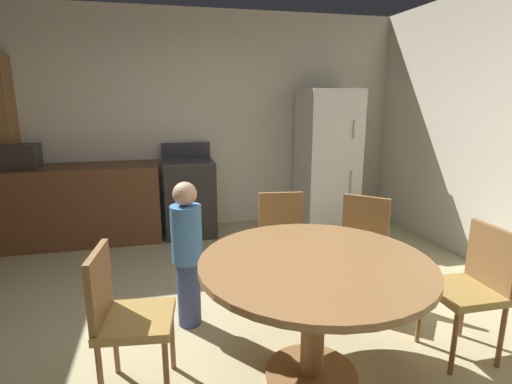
# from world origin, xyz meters

# --- Properties ---
(ground_plane) EXTENTS (14.00, 14.00, 0.00)m
(ground_plane) POSITION_xyz_m (0.00, 0.00, 0.00)
(ground_plane) COLOR tan
(wall_back) EXTENTS (5.53, 0.12, 2.70)m
(wall_back) POSITION_xyz_m (0.00, 2.92, 1.35)
(wall_back) COLOR silver
(wall_back) RESTS_ON ground
(kitchen_counter) EXTENTS (1.96, 0.60, 0.90)m
(kitchen_counter) POSITION_xyz_m (-1.48, 2.52, 0.45)
(kitchen_counter) COLOR brown
(kitchen_counter) RESTS_ON ground
(oven_range) EXTENTS (0.60, 0.60, 1.10)m
(oven_range) POSITION_xyz_m (-0.15, 2.52, 0.47)
(oven_range) COLOR #2D2B28
(oven_range) RESTS_ON ground
(refrigerator) EXTENTS (0.68, 0.68, 1.76)m
(refrigerator) POSITION_xyz_m (1.62, 2.47, 0.88)
(refrigerator) COLOR white
(refrigerator) RESTS_ON ground
(microwave) EXTENTS (0.44, 0.32, 0.26)m
(microwave) POSITION_xyz_m (-1.99, 2.52, 1.03)
(microwave) COLOR #2D2B28
(microwave) RESTS_ON kitchen_counter
(dining_table) EXTENTS (1.33, 1.33, 0.76)m
(dining_table) POSITION_xyz_m (0.36, -0.30, 0.61)
(dining_table) COLOR olive
(dining_table) RESTS_ON ground
(chair_west) EXTENTS (0.45, 0.45, 0.87)m
(chair_west) POSITION_xyz_m (-0.71, -0.16, 0.50)
(chair_west) COLOR olive
(chair_west) RESTS_ON ground
(chair_east) EXTENTS (0.41, 0.41, 0.87)m
(chair_east) POSITION_xyz_m (1.44, -0.31, 0.50)
(chair_east) COLOR olive
(chair_east) RESTS_ON ground
(chair_northeast) EXTENTS (0.56, 0.56, 0.87)m
(chair_northeast) POSITION_xyz_m (1.08, 0.50, 0.50)
(chair_northeast) COLOR olive
(chair_northeast) RESTS_ON ground
(chair_north) EXTENTS (0.45, 0.45, 0.87)m
(chair_north) POSITION_xyz_m (0.50, 0.77, 0.50)
(chair_north) COLOR olive
(chair_north) RESTS_ON ground
(person_child) EXTENTS (0.31, 0.31, 1.09)m
(person_child) POSITION_xyz_m (-0.32, 0.46, 0.58)
(person_child) COLOR #3D4C84
(person_child) RESTS_ON ground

